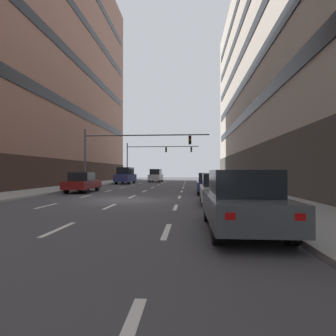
% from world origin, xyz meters
% --- Properties ---
extents(ground_plane, '(120.00, 120.00, 0.00)m').
position_xyz_m(ground_plane, '(0.00, 0.00, 0.00)').
color(ground_plane, '#424247').
extents(sidewalk_right, '(3.90, 80.00, 0.14)m').
position_xyz_m(sidewalk_right, '(8.24, 0.00, 0.07)').
color(sidewalk_right, gray).
rests_on(sidewalk_right, ground).
extents(lane_stripe_l1_s3, '(0.16, 2.00, 0.01)m').
position_xyz_m(lane_stripe_l1_s3, '(-3.14, -3.00, 0.00)').
color(lane_stripe_l1_s3, silver).
rests_on(lane_stripe_l1_s3, ground).
extents(lane_stripe_l1_s4, '(0.16, 2.00, 0.01)m').
position_xyz_m(lane_stripe_l1_s4, '(-3.14, 2.00, 0.00)').
color(lane_stripe_l1_s4, silver).
rests_on(lane_stripe_l1_s4, ground).
extents(lane_stripe_l1_s5, '(0.16, 2.00, 0.01)m').
position_xyz_m(lane_stripe_l1_s5, '(-3.14, 7.00, 0.00)').
color(lane_stripe_l1_s5, silver).
rests_on(lane_stripe_l1_s5, ground).
extents(lane_stripe_l1_s6, '(0.16, 2.00, 0.01)m').
position_xyz_m(lane_stripe_l1_s6, '(-3.14, 12.00, 0.00)').
color(lane_stripe_l1_s6, silver).
rests_on(lane_stripe_l1_s6, ground).
extents(lane_stripe_l1_s7, '(0.16, 2.00, 0.01)m').
position_xyz_m(lane_stripe_l1_s7, '(-3.14, 17.00, 0.00)').
color(lane_stripe_l1_s7, silver).
rests_on(lane_stripe_l1_s7, ground).
extents(lane_stripe_l1_s8, '(0.16, 2.00, 0.01)m').
position_xyz_m(lane_stripe_l1_s8, '(-3.14, 22.00, 0.00)').
color(lane_stripe_l1_s8, silver).
rests_on(lane_stripe_l1_s8, ground).
extents(lane_stripe_l1_s9, '(0.16, 2.00, 0.01)m').
position_xyz_m(lane_stripe_l1_s9, '(-3.14, 27.00, 0.00)').
color(lane_stripe_l1_s9, silver).
rests_on(lane_stripe_l1_s9, ground).
extents(lane_stripe_l1_s10, '(0.16, 2.00, 0.01)m').
position_xyz_m(lane_stripe_l1_s10, '(-3.14, 32.00, 0.00)').
color(lane_stripe_l1_s10, silver).
rests_on(lane_stripe_l1_s10, ground).
extents(lane_stripe_l2_s2, '(0.16, 2.00, 0.01)m').
position_xyz_m(lane_stripe_l2_s2, '(0.00, -8.00, 0.00)').
color(lane_stripe_l2_s2, silver).
rests_on(lane_stripe_l2_s2, ground).
extents(lane_stripe_l2_s3, '(0.16, 2.00, 0.01)m').
position_xyz_m(lane_stripe_l2_s3, '(0.00, -3.00, 0.00)').
color(lane_stripe_l2_s3, silver).
rests_on(lane_stripe_l2_s3, ground).
extents(lane_stripe_l2_s4, '(0.16, 2.00, 0.01)m').
position_xyz_m(lane_stripe_l2_s4, '(0.00, 2.00, 0.00)').
color(lane_stripe_l2_s4, silver).
rests_on(lane_stripe_l2_s4, ground).
extents(lane_stripe_l2_s5, '(0.16, 2.00, 0.01)m').
position_xyz_m(lane_stripe_l2_s5, '(0.00, 7.00, 0.00)').
color(lane_stripe_l2_s5, silver).
rests_on(lane_stripe_l2_s5, ground).
extents(lane_stripe_l2_s6, '(0.16, 2.00, 0.01)m').
position_xyz_m(lane_stripe_l2_s6, '(0.00, 12.00, 0.00)').
color(lane_stripe_l2_s6, silver).
rests_on(lane_stripe_l2_s6, ground).
extents(lane_stripe_l2_s7, '(0.16, 2.00, 0.01)m').
position_xyz_m(lane_stripe_l2_s7, '(0.00, 17.00, 0.00)').
color(lane_stripe_l2_s7, silver).
rests_on(lane_stripe_l2_s7, ground).
extents(lane_stripe_l2_s8, '(0.16, 2.00, 0.01)m').
position_xyz_m(lane_stripe_l2_s8, '(0.00, 22.00, 0.00)').
color(lane_stripe_l2_s8, silver).
rests_on(lane_stripe_l2_s8, ground).
extents(lane_stripe_l2_s9, '(0.16, 2.00, 0.01)m').
position_xyz_m(lane_stripe_l2_s9, '(0.00, 27.00, 0.00)').
color(lane_stripe_l2_s9, silver).
rests_on(lane_stripe_l2_s9, ground).
extents(lane_stripe_l2_s10, '(0.16, 2.00, 0.01)m').
position_xyz_m(lane_stripe_l2_s10, '(0.00, 32.00, 0.00)').
color(lane_stripe_l2_s10, silver).
rests_on(lane_stripe_l2_s10, ground).
extents(lane_stripe_l3_s2, '(0.16, 2.00, 0.01)m').
position_xyz_m(lane_stripe_l3_s2, '(3.14, -8.00, 0.00)').
color(lane_stripe_l3_s2, silver).
rests_on(lane_stripe_l3_s2, ground).
extents(lane_stripe_l3_s3, '(0.16, 2.00, 0.01)m').
position_xyz_m(lane_stripe_l3_s3, '(3.14, -3.00, 0.00)').
color(lane_stripe_l3_s3, silver).
rests_on(lane_stripe_l3_s3, ground).
extents(lane_stripe_l3_s4, '(0.16, 2.00, 0.01)m').
position_xyz_m(lane_stripe_l3_s4, '(3.14, 2.00, 0.00)').
color(lane_stripe_l3_s4, silver).
rests_on(lane_stripe_l3_s4, ground).
extents(lane_stripe_l3_s5, '(0.16, 2.00, 0.01)m').
position_xyz_m(lane_stripe_l3_s5, '(3.14, 7.00, 0.00)').
color(lane_stripe_l3_s5, silver).
rests_on(lane_stripe_l3_s5, ground).
extents(lane_stripe_l3_s6, '(0.16, 2.00, 0.01)m').
position_xyz_m(lane_stripe_l3_s6, '(3.14, 12.00, 0.00)').
color(lane_stripe_l3_s6, silver).
rests_on(lane_stripe_l3_s6, ground).
extents(lane_stripe_l3_s7, '(0.16, 2.00, 0.01)m').
position_xyz_m(lane_stripe_l3_s7, '(3.14, 17.00, 0.00)').
color(lane_stripe_l3_s7, silver).
rests_on(lane_stripe_l3_s7, ground).
extents(lane_stripe_l3_s8, '(0.16, 2.00, 0.01)m').
position_xyz_m(lane_stripe_l3_s8, '(3.14, 22.00, 0.00)').
color(lane_stripe_l3_s8, silver).
rests_on(lane_stripe_l3_s8, ground).
extents(lane_stripe_l3_s9, '(0.16, 2.00, 0.01)m').
position_xyz_m(lane_stripe_l3_s9, '(3.14, 27.00, 0.00)').
color(lane_stripe_l3_s9, silver).
rests_on(lane_stripe_l3_s9, ground).
extents(lane_stripe_l3_s10, '(0.16, 2.00, 0.01)m').
position_xyz_m(lane_stripe_l3_s10, '(3.14, 32.00, 0.00)').
color(lane_stripe_l3_s10, silver).
rests_on(lane_stripe_l3_s10, ground).
extents(car_driving_0, '(2.14, 4.68, 2.22)m').
position_xyz_m(car_driving_0, '(-4.80, 20.04, 1.11)').
color(car_driving_0, black).
rests_on(car_driving_0, ground).
extents(car_driving_1, '(1.95, 4.31, 2.05)m').
position_xyz_m(car_driving_1, '(-1.49, 26.58, 1.02)').
color(car_driving_1, black).
rests_on(car_driving_1, ground).
extents(car_driving_2, '(1.91, 4.32, 1.60)m').
position_xyz_m(car_driving_2, '(-4.76, 5.35, 0.79)').
color(car_driving_2, black).
rests_on(car_driving_2, ground).
extents(car_parked_0, '(1.95, 4.59, 1.72)m').
position_xyz_m(car_parked_0, '(5.24, -7.90, 0.84)').
color(car_parked_0, black).
rests_on(car_parked_0, ground).
extents(car_parked_1, '(1.83, 4.21, 1.57)m').
position_xyz_m(car_parked_1, '(5.23, -1.65, 0.77)').
color(car_parked_1, black).
rests_on(car_parked_1, ground).
extents(car_parked_2, '(1.84, 4.23, 1.57)m').
position_xyz_m(car_parked_2, '(5.23, 4.41, 0.77)').
color(car_parked_2, black).
rests_on(car_parked_2, ground).
extents(traffic_signal_0, '(12.49, 0.35, 5.79)m').
position_xyz_m(traffic_signal_0, '(-2.44, 10.67, 4.22)').
color(traffic_signal_0, '#4C4C51').
rests_on(traffic_signal_0, sidewalk_left).
extents(traffic_signal_1, '(12.12, 0.35, 6.34)m').
position_xyz_m(traffic_signal_1, '(-2.31, 29.08, 4.70)').
color(traffic_signal_1, '#4C4C51').
rests_on(traffic_signal_1, sidewalk_left).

